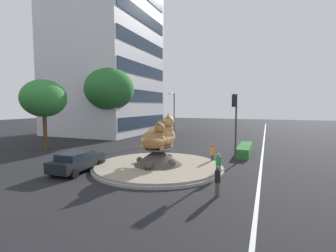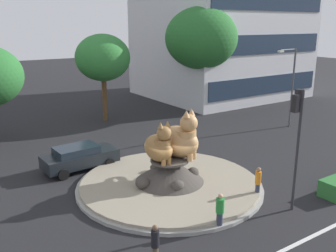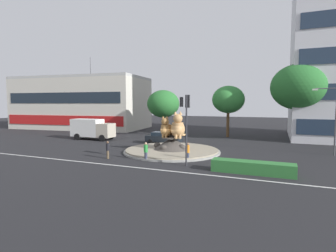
# 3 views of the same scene
# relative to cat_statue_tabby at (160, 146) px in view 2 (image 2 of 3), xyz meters

# --- Properties ---
(ground_plane) EXTENTS (160.00, 160.00, 0.00)m
(ground_plane) POSITION_rel_cat_statue_tabby_xyz_m (0.62, -0.02, -2.45)
(ground_plane) COLOR black
(roundabout_island) EXTENTS (10.24, 10.24, 1.61)m
(roundabout_island) POSITION_rel_cat_statue_tabby_xyz_m (0.61, -0.03, -1.98)
(roundabout_island) COLOR gray
(roundabout_island) RESTS_ON ground
(cat_statue_tabby) EXTENTS (1.42, 2.29, 2.29)m
(cat_statue_tabby) POSITION_rel_cat_statue_tabby_xyz_m (0.00, 0.00, 0.00)
(cat_statue_tabby) COLOR #9E703D
(cat_statue_tabby) RESTS_ON roundabout_island
(cat_statue_calico) EXTENTS (2.33, 3.12, 2.78)m
(cat_statue_calico) POSITION_rel_cat_statue_tabby_xyz_m (1.30, -0.06, 0.18)
(cat_statue_calico) COLOR tan
(cat_statue_calico) RESTS_ON roundabout_island
(traffic_light_mast) EXTENTS (0.74, 0.51, 5.89)m
(traffic_light_mast) POSITION_rel_cat_statue_tabby_xyz_m (4.04, -5.43, 1.83)
(traffic_light_mast) COLOR #2D2D33
(traffic_light_mast) RESTS_ON ground
(broadleaf_tree_behind_island) EXTENTS (4.94, 4.94, 7.89)m
(broadleaf_tree_behind_island) POSITION_rel_cat_statue_tabby_xyz_m (3.76, 15.49, 3.31)
(broadleaf_tree_behind_island) COLOR brown
(broadleaf_tree_behind_island) RESTS_ON ground
(second_tree_near_tower) EXTENTS (7.11, 7.11, 10.39)m
(second_tree_near_tower) POSITION_rel_cat_statue_tabby_xyz_m (13.32, 13.43, 4.91)
(second_tree_near_tower) COLOR brown
(second_tree_near_tower) RESTS_ON ground
(streetlight_arm) EXTENTS (2.27, 0.28, 6.78)m
(streetlight_arm) POSITION_rel_cat_statue_tabby_xyz_m (16.03, 4.51, 1.53)
(streetlight_arm) COLOR #4C4C51
(streetlight_arm) RESTS_ON ground
(pedestrian_green_shirt) EXTENTS (0.37, 0.37, 1.67)m
(pedestrian_green_shirt) POSITION_rel_cat_statue_tabby_xyz_m (0.02, -4.88, -1.57)
(pedestrian_green_shirt) COLOR #33384C
(pedestrian_green_shirt) RESTS_ON ground
(pedestrian_orange_shirt) EXTENTS (0.30, 0.30, 1.68)m
(pedestrian_orange_shirt) POSITION_rel_cat_statue_tabby_xyz_m (3.64, -3.69, -1.54)
(pedestrian_orange_shirt) COLOR #33384C
(pedestrian_orange_shirt) RESTS_ON ground
(pedestrian_black_shirt) EXTENTS (0.31, 0.31, 1.67)m
(pedestrian_black_shirt) POSITION_rel_cat_statue_tabby_xyz_m (-3.68, -5.51, -1.55)
(pedestrian_black_shirt) COLOR brown
(pedestrian_black_shirt) RESTS_ON ground
(hatchback_near_shophouse) EXTENTS (4.65, 2.33, 1.52)m
(hatchback_near_shophouse) POSITION_rel_cat_statue_tabby_xyz_m (-2.61, 5.15, -1.64)
(hatchback_near_shophouse) COLOR black
(hatchback_near_shophouse) RESTS_ON ground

